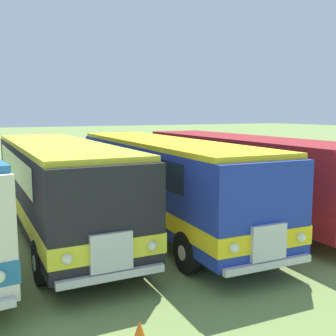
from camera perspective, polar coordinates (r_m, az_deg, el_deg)
ground_plane at (r=13.18m, az=-21.79°, el=-10.13°), size 200.00×200.00×0.00m
bus_fourth_in_row at (r=13.42m, az=-15.03°, el=-1.80°), size 2.77×10.60×2.99m
bus_fifth_in_row at (r=14.13m, az=-0.90°, el=-1.04°), size 3.09×11.74×2.99m
bus_sixth_in_row at (r=16.05m, az=9.92°, el=-0.10°), size 2.79×11.67×2.99m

